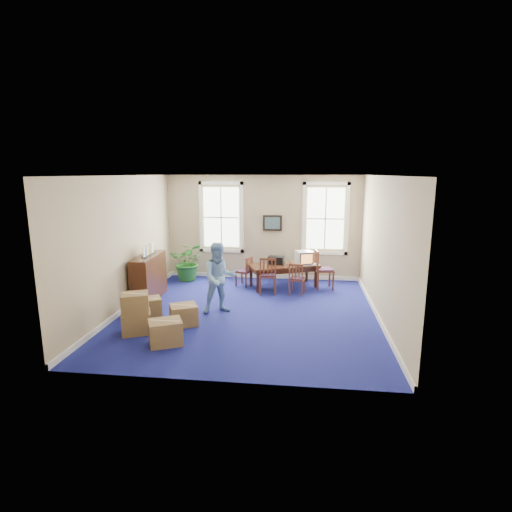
# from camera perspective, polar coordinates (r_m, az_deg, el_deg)

# --- Properties ---
(floor) EXTENTS (6.50, 6.50, 0.00)m
(floor) POSITION_cam_1_polar(r_m,az_deg,el_deg) (9.60, -1.02, -8.04)
(floor) COLOR navy
(floor) RESTS_ON ground
(ceiling) EXTENTS (6.50, 6.50, 0.00)m
(ceiling) POSITION_cam_1_polar(r_m,az_deg,el_deg) (9.03, -1.10, 11.43)
(ceiling) COLOR white
(ceiling) RESTS_ON ground
(wall_back) EXTENTS (6.50, 0.00, 6.50)m
(wall_back) POSITION_cam_1_polar(r_m,az_deg,el_deg) (12.37, 0.99, 4.09)
(wall_back) COLOR tan
(wall_back) RESTS_ON ground
(wall_front) EXTENTS (6.50, 0.00, 6.50)m
(wall_front) POSITION_cam_1_polar(r_m,az_deg,el_deg) (6.06, -5.25, -4.12)
(wall_front) COLOR tan
(wall_front) RESTS_ON ground
(wall_left) EXTENTS (0.00, 6.50, 6.50)m
(wall_left) POSITION_cam_1_polar(r_m,az_deg,el_deg) (10.04, -18.29, 1.69)
(wall_left) COLOR tan
(wall_left) RESTS_ON ground
(wall_right) EXTENTS (0.00, 6.50, 6.50)m
(wall_right) POSITION_cam_1_polar(r_m,az_deg,el_deg) (9.27, 17.64, 0.93)
(wall_right) COLOR tan
(wall_right) RESTS_ON ground
(baseboard_back) EXTENTS (6.00, 0.04, 0.12)m
(baseboard_back) POSITION_cam_1_polar(r_m,az_deg,el_deg) (12.64, 0.95, -2.86)
(baseboard_back) COLOR white
(baseboard_back) RESTS_ON ground
(baseboard_left) EXTENTS (0.04, 6.50, 0.12)m
(baseboard_left) POSITION_cam_1_polar(r_m,az_deg,el_deg) (10.39, -17.60, -6.70)
(baseboard_left) COLOR white
(baseboard_left) RESTS_ON ground
(baseboard_right) EXTENTS (0.04, 6.50, 0.12)m
(baseboard_right) POSITION_cam_1_polar(r_m,az_deg,el_deg) (9.66, 16.89, -8.07)
(baseboard_right) COLOR white
(baseboard_right) RESTS_ON ground
(window_left) EXTENTS (1.40, 0.12, 2.20)m
(window_left) POSITION_cam_1_polar(r_m,az_deg,el_deg) (12.51, -4.98, 5.52)
(window_left) COLOR white
(window_left) RESTS_ON ground
(window_right) EXTENTS (1.40, 0.12, 2.20)m
(window_right) POSITION_cam_1_polar(r_m,az_deg,el_deg) (12.27, 9.88, 5.27)
(window_right) COLOR white
(window_right) RESTS_ON ground
(wall_picture) EXTENTS (0.58, 0.06, 0.48)m
(wall_picture) POSITION_cam_1_polar(r_m,az_deg,el_deg) (12.28, 2.36, 4.73)
(wall_picture) COLOR black
(wall_picture) RESTS_ON ground
(conference_table) EXTENTS (2.16, 1.59, 0.67)m
(conference_table) POSITION_cam_1_polar(r_m,az_deg,el_deg) (11.61, 3.94, -2.82)
(conference_table) COLOR #3C1D0F
(conference_table) RESTS_ON ground
(crt_tv) EXTENTS (0.58, 0.60, 0.40)m
(crt_tv) POSITION_cam_1_polar(r_m,az_deg,el_deg) (11.52, 6.88, -0.26)
(crt_tv) COLOR #B7B7BC
(crt_tv) RESTS_ON conference_table
(game_console) EXTENTS (0.19, 0.22, 0.05)m
(game_console) POSITION_cam_1_polar(r_m,az_deg,el_deg) (11.52, 8.19, -1.20)
(game_console) COLOR white
(game_console) RESTS_ON conference_table
(equipment_bag) EXTENTS (0.48, 0.35, 0.22)m
(equipment_bag) POSITION_cam_1_polar(r_m,az_deg,el_deg) (11.56, 2.88, -0.59)
(equipment_bag) COLOR black
(equipment_bag) RESTS_ON conference_table
(chair_near_left) EXTENTS (0.51, 0.51, 1.04)m
(chair_near_left) POSITION_cam_1_polar(r_m,az_deg,el_deg) (10.94, 1.68, -2.71)
(chair_near_left) COLOR brown
(chair_near_left) RESTS_ON ground
(chair_near_right) EXTENTS (0.46, 0.46, 0.89)m
(chair_near_right) POSITION_cam_1_polar(r_m,az_deg,el_deg) (10.92, 5.88, -3.20)
(chair_near_right) COLOR brown
(chair_near_right) RESTS_ON ground
(chair_end_left) EXTENTS (0.51, 0.51, 0.87)m
(chair_end_left) POSITION_cam_1_polar(r_m,az_deg,el_deg) (11.70, -1.74, -2.19)
(chair_end_left) COLOR brown
(chair_end_left) RESTS_ON ground
(chair_end_right) EXTENTS (0.58, 0.58, 1.11)m
(chair_end_right) POSITION_cam_1_polar(r_m,az_deg,el_deg) (11.56, 9.72, -1.89)
(chair_end_right) COLOR brown
(chair_end_right) RESTS_ON ground
(man) EXTENTS (1.01, 0.91, 1.68)m
(man) POSITION_cam_1_polar(r_m,az_deg,el_deg) (9.41, -5.22, -3.14)
(man) COLOR #77A2D0
(man) RESTS_ON ground
(credenza) EXTENTS (0.51, 1.60, 1.24)m
(credenza) POSITION_cam_1_polar(r_m,az_deg,el_deg) (10.76, -15.05, -2.80)
(credenza) COLOR #3C1D0F
(credenza) RESTS_ON ground
(brochure_rack) EXTENTS (0.37, 0.70, 0.31)m
(brochure_rack) POSITION_cam_1_polar(r_m,az_deg,el_deg) (10.59, -15.16, 1.27)
(brochure_rack) COLOR #99999E
(brochure_rack) RESTS_ON credenza
(potted_plant) EXTENTS (1.14, 1.02, 1.17)m
(potted_plant) POSITION_cam_1_polar(r_m,az_deg,el_deg) (12.41, -9.63, -0.81)
(potted_plant) COLOR #1D5C1D
(potted_plant) RESTS_ON ground
(cardboard_boxes) EXTENTS (2.06, 2.06, 0.90)m
(cardboard_boxes) POSITION_cam_1_polar(r_m,az_deg,el_deg) (8.65, -15.16, -7.58)
(cardboard_boxes) COLOR olive
(cardboard_boxes) RESTS_ON ground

